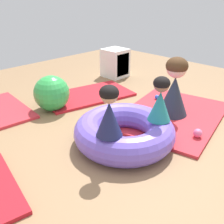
{
  "coord_description": "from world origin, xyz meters",
  "views": [
    {
      "loc": [
        -1.89,
        -1.74,
        1.65
      ],
      "look_at": [
        0.06,
        0.19,
        0.34
      ],
      "focal_mm": 41.83,
      "sensor_mm": 36.0,
      "label": 1
    }
  ],
  "objects_px": {
    "play_ball_blue": "(157,97)",
    "inflatable_cushion": "(124,132)",
    "child_in_teal": "(160,99)",
    "play_ball_pink": "(198,133)",
    "storage_cube": "(116,63)",
    "child_in_navy": "(109,112)",
    "adult_seated": "(175,87)",
    "exercise_ball_large": "(52,93)"
  },
  "relations": [
    {
      "from": "adult_seated",
      "to": "play_ball_pink",
      "type": "height_order",
      "value": "adult_seated"
    },
    {
      "from": "child_in_teal",
      "to": "storage_cube",
      "type": "relative_size",
      "value": 0.9
    },
    {
      "from": "child_in_teal",
      "to": "adult_seated",
      "type": "xyz_separation_m",
      "value": [
        0.75,
        0.28,
        -0.13
      ]
    },
    {
      "from": "inflatable_cushion",
      "to": "play_ball_pink",
      "type": "distance_m",
      "value": 0.89
    },
    {
      "from": "child_in_teal",
      "to": "play_ball_blue",
      "type": "xyz_separation_m",
      "value": [
        1.04,
        0.75,
        -0.49
      ]
    },
    {
      "from": "child_in_navy",
      "to": "play_ball_pink",
      "type": "xyz_separation_m",
      "value": [
        1.04,
        -0.45,
        -0.48
      ]
    },
    {
      "from": "child_in_navy",
      "to": "play_ball_blue",
      "type": "distance_m",
      "value": 1.84
    },
    {
      "from": "play_ball_pink",
      "to": "adult_seated",
      "type": "bearing_deg",
      "value": 59.73
    },
    {
      "from": "inflatable_cushion",
      "to": "storage_cube",
      "type": "height_order",
      "value": "storage_cube"
    },
    {
      "from": "play_ball_blue",
      "to": "inflatable_cushion",
      "type": "bearing_deg",
      "value": -159.87
    },
    {
      "from": "play_ball_blue",
      "to": "exercise_ball_large",
      "type": "distance_m",
      "value": 1.64
    },
    {
      "from": "child_in_navy",
      "to": "play_ball_blue",
      "type": "height_order",
      "value": "child_in_navy"
    },
    {
      "from": "play_ball_blue",
      "to": "storage_cube",
      "type": "distance_m",
      "value": 1.48
    },
    {
      "from": "child_in_navy",
      "to": "play_ball_pink",
      "type": "relative_size",
      "value": 4.94
    },
    {
      "from": "inflatable_cushion",
      "to": "play_ball_pink",
      "type": "height_order",
      "value": "inflatable_cushion"
    },
    {
      "from": "play_ball_pink",
      "to": "inflatable_cushion",
      "type": "bearing_deg",
      "value": 139.79
    },
    {
      "from": "play_ball_pink",
      "to": "storage_cube",
      "type": "height_order",
      "value": "storage_cube"
    },
    {
      "from": "child_in_teal",
      "to": "play_ball_blue",
      "type": "height_order",
      "value": "child_in_teal"
    },
    {
      "from": "play_ball_blue",
      "to": "exercise_ball_large",
      "type": "relative_size",
      "value": 0.13
    },
    {
      "from": "child_in_navy",
      "to": "play_ball_pink",
      "type": "bearing_deg",
      "value": -128.81
    },
    {
      "from": "child_in_navy",
      "to": "storage_cube",
      "type": "xyz_separation_m",
      "value": [
        2.15,
        1.98,
        -0.29
      ]
    },
    {
      "from": "play_ball_pink",
      "to": "storage_cube",
      "type": "distance_m",
      "value": 2.68
    },
    {
      "from": "adult_seated",
      "to": "play_ball_pink",
      "type": "relative_size",
      "value": 7.63
    },
    {
      "from": "exercise_ball_large",
      "to": "storage_cube",
      "type": "bearing_deg",
      "value": 14.09
    },
    {
      "from": "play_ball_pink",
      "to": "exercise_ball_large",
      "type": "xyz_separation_m",
      "value": [
        -0.72,
        1.97,
        0.17
      ]
    },
    {
      "from": "storage_cube",
      "to": "child_in_teal",
      "type": "bearing_deg",
      "value": -125.58
    },
    {
      "from": "inflatable_cushion",
      "to": "child_in_teal",
      "type": "xyz_separation_m",
      "value": [
        0.26,
        -0.28,
        0.4
      ]
    },
    {
      "from": "inflatable_cushion",
      "to": "exercise_ball_large",
      "type": "xyz_separation_m",
      "value": [
        -0.05,
        1.4,
        0.1
      ]
    },
    {
      "from": "inflatable_cushion",
      "to": "adult_seated",
      "type": "relative_size",
      "value": 1.44
    },
    {
      "from": "child_in_navy",
      "to": "exercise_ball_large",
      "type": "distance_m",
      "value": 1.58
    },
    {
      "from": "child_in_teal",
      "to": "play_ball_pink",
      "type": "xyz_separation_m",
      "value": [
        0.41,
        -0.29,
        -0.47
      ]
    },
    {
      "from": "inflatable_cushion",
      "to": "storage_cube",
      "type": "xyz_separation_m",
      "value": [
        1.79,
        1.86,
        0.12
      ]
    },
    {
      "from": "child_in_teal",
      "to": "play_ball_pink",
      "type": "bearing_deg",
      "value": -122.89
    },
    {
      "from": "inflatable_cushion",
      "to": "exercise_ball_large",
      "type": "bearing_deg",
      "value": 91.98
    },
    {
      "from": "storage_cube",
      "to": "play_ball_blue",
      "type": "bearing_deg",
      "value": -109.41
    },
    {
      "from": "child_in_navy",
      "to": "play_ball_pink",
      "type": "distance_m",
      "value": 1.23
    },
    {
      "from": "child_in_navy",
      "to": "storage_cube",
      "type": "bearing_deg",
      "value": -62.74
    },
    {
      "from": "inflatable_cushion",
      "to": "play_ball_blue",
      "type": "bearing_deg",
      "value": 20.13
    },
    {
      "from": "play_ball_blue",
      "to": "child_in_teal",
      "type": "bearing_deg",
      "value": -144.06
    },
    {
      "from": "child_in_navy",
      "to": "adult_seated",
      "type": "relative_size",
      "value": 0.65
    },
    {
      "from": "child_in_teal",
      "to": "storage_cube",
      "type": "distance_m",
      "value": 2.64
    },
    {
      "from": "play_ball_pink",
      "to": "exercise_ball_large",
      "type": "distance_m",
      "value": 2.1
    }
  ]
}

